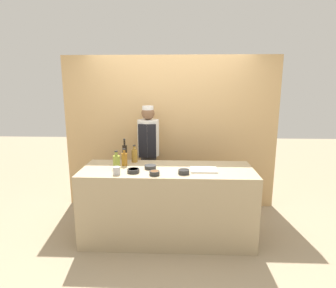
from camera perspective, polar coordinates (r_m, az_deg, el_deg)
name	(u,v)px	position (r m, az deg, el deg)	size (l,w,h in m)	color
ground_plane	(168,237)	(3.89, -0.10, -18.30)	(14.00, 14.00, 0.00)	tan
cabinet_wall	(170,133)	(4.52, 0.49, 2.29)	(3.34, 0.18, 2.40)	tan
counter	(168,203)	(3.68, -0.10, -11.99)	(2.14, 0.77, 0.94)	tan
sauce_bowl_orange	(150,167)	(3.51, -3.62, -4.64)	(0.14, 0.14, 0.04)	#2D2D2D
sauce_bowl_brown	(154,173)	(3.26, -2.76, -5.86)	(0.12, 0.12, 0.05)	#2D2D2D
sauce_bowl_purple	(184,171)	(3.30, 3.23, -5.60)	(0.13, 0.13, 0.05)	#2D2D2D
sauce_bowl_green	(133,171)	(3.37, -7.05, -5.37)	(0.15, 0.15, 0.05)	#2D2D2D
cutting_board	(204,170)	(3.45, 7.28, -5.23)	(0.32, 0.22, 0.02)	white
bottle_amber	(124,159)	(3.67, -8.86, -2.99)	(0.08, 0.08, 0.22)	#9E661E
bottle_vinegar	(134,155)	(3.80, -6.83, -2.32)	(0.08, 0.08, 0.24)	olive
bottle_oil	(117,162)	(3.55, -10.42, -3.54)	(0.09, 0.09, 0.23)	olive
bottle_soy	(125,153)	(3.79, -8.78, -1.88)	(0.06, 0.06, 0.33)	black
cup_steel	(117,171)	(3.33, -10.40, -5.34)	(0.08, 0.08, 0.09)	#B7B7BC
chef_center	(149,156)	(4.25, -3.97, -2.41)	(0.32, 0.32, 1.66)	#28282D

